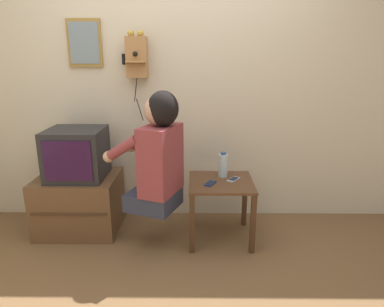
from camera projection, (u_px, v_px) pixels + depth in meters
ground_plane at (168, 285)px, 2.32m from camera, size 14.00×14.00×0.00m
wall_back at (175, 82)px, 3.06m from camera, size 6.80×0.05×2.55m
side_table at (221, 192)px, 2.82m from camera, size 0.52×0.51×0.51m
person at (158, 153)px, 2.60m from camera, size 0.61×0.54×0.93m
tv_stand at (80, 203)px, 3.02m from camera, size 0.68×0.56×0.50m
television at (77, 154)px, 2.88m from camera, size 0.46×0.44×0.42m
wall_phone_antique at (137, 56)px, 2.92m from camera, size 0.22×0.18×0.77m
framed_picture at (84, 43)px, 2.94m from camera, size 0.29×0.03×0.40m
cell_phone_held at (210, 183)px, 2.73m from camera, size 0.11×0.14×0.01m
cell_phone_spare at (234, 179)px, 2.82m from camera, size 0.12×0.14×0.01m
water_bottle at (223, 165)px, 2.88m from camera, size 0.08×0.08×0.21m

